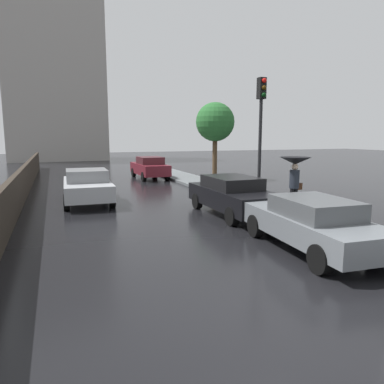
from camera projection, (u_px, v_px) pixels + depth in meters
name	position (u px, v px, depth m)	size (l,w,h in m)	color
ground	(271.00, 323.00, 5.37)	(120.00, 120.00, 0.00)	black
car_silver_near_kerb	(87.00, 186.00, 14.98)	(2.01, 4.40, 1.43)	#B2B5BA
car_grey_far_ahead	(311.00, 223.00, 8.72)	(1.99, 4.45, 1.32)	slate
car_maroon_behind_camera	(150.00, 167.00, 23.71)	(1.81, 4.30, 1.45)	maroon
car_black_far_lane	(233.00, 195.00, 12.75)	(1.85, 4.37, 1.37)	black
pedestrian_with_umbrella_near	(295.00, 168.00, 12.45)	(1.08, 1.08, 1.94)	black
traffic_light	(261.00, 120.00, 12.91)	(0.26, 0.39, 4.74)	black
street_tree_mid	(215.00, 122.00, 22.66)	(2.47, 2.47, 4.95)	#4C3823
distant_tower	(53.00, 68.00, 41.07)	(11.27, 7.95, 24.41)	#9E9993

